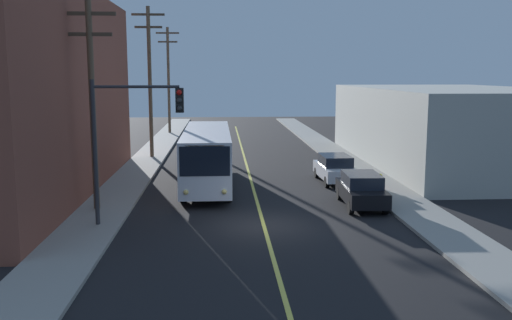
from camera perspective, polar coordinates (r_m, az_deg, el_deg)
ground_plane at (r=23.95m, az=0.79°, el=-6.66°), size 120.00×120.00×0.00m
sidewalk_left at (r=34.05m, az=-12.79°, el=-2.10°), size 2.50×90.00×0.15m
sidewalk_right at (r=34.80m, az=11.50°, el=-1.82°), size 2.50×90.00×0.15m
lane_stripe_center at (r=38.58m, az=-0.91°, el=-0.71°), size 0.16×60.00×0.01m
building_right_warehouse at (r=41.94m, az=19.28°, el=3.26°), size 12.00×22.46×5.39m
city_bus at (r=32.07m, az=-5.00°, el=0.58°), size 2.63×12.17×3.20m
parked_car_black at (r=27.56m, az=10.69°, el=-2.95°), size 1.96×4.46×1.62m
parked_car_white at (r=33.41m, az=8.05°, el=-0.83°), size 1.90×4.44×1.62m
utility_pole_near at (r=26.56m, az=-16.33°, el=6.26°), size 2.40×0.28×9.46m
utility_pole_mid at (r=42.75m, az=-10.76°, el=8.42°), size 2.40×0.28×11.09m
utility_pole_far at (r=60.18m, az=-8.90°, el=8.49°), size 2.40×0.28×10.99m
traffic_signal_left_corner at (r=23.46m, az=-12.52°, el=3.51°), size 3.75×0.48×6.00m
fire_hydrant at (r=31.27m, az=12.49°, el=-2.10°), size 0.44×0.26×0.84m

